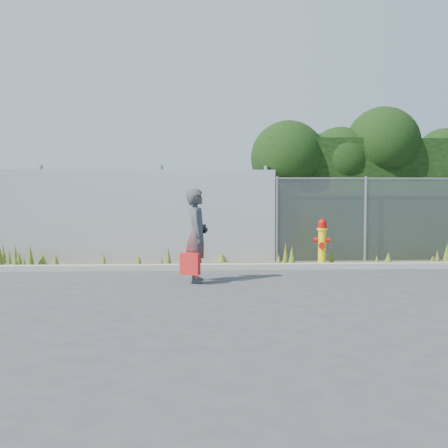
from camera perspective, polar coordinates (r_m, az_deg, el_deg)
ground at (r=8.96m, az=2.42°, el=-6.87°), size 80.00×80.00×0.00m
curb at (r=10.72m, az=1.49°, el=-4.91°), size 16.00×0.22×0.12m
weed_strip at (r=11.31m, az=-1.34°, el=-4.16°), size 16.00×1.24×0.55m
corrugated_fence at (r=12.04m, az=-14.57°, el=0.85°), size 8.50×0.21×2.30m
chainlink_fence at (r=12.85m, az=20.29°, el=0.57°), size 6.50×0.07×2.05m
hedge at (r=13.73m, az=18.47°, el=5.01°), size 7.69×2.12×3.85m
fire_hydrant at (r=11.37m, az=11.15°, el=-2.13°), size 0.37×0.33×1.09m
woman at (r=9.09m, az=-3.13°, el=-1.31°), size 0.42×0.63×1.71m
red_tote_bag at (r=8.87m, az=-3.91°, el=-4.56°), size 0.35×0.13×0.46m
black_shoulder_bag at (r=9.31m, az=-2.78°, el=-0.55°), size 0.22×0.09×0.16m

